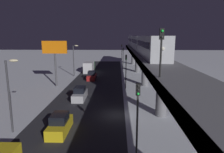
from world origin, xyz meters
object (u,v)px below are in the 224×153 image
at_px(subway_train, 139,42).
at_px(rail_signal, 161,44).
at_px(box_truck, 89,67).
at_px(sedan_red, 92,76).
at_px(sedan_silver, 80,94).
at_px(traffic_light_distant, 122,50).
at_px(commercial_billboard, 55,52).
at_px(sedan_yellow, 60,125).
at_px(traffic_light_mid, 126,67).
at_px(traffic_light_near, 137,112).
at_px(traffic_light_far, 123,55).

bearing_deg(subway_train, rail_signal, 86.94).
bearing_deg(subway_train, box_truck, -13.36).
distance_m(sedan_red, sedan_silver, 14.64).
xyz_separation_m(rail_signal, traffic_light_distant, (2.00, -66.70, -4.97)).
distance_m(sedan_red, box_truck, 10.64).
distance_m(box_truck, commercial_billboard, 18.25).
relative_size(sedan_yellow, traffic_light_mid, 0.68).
height_order(subway_train, rail_signal, rail_signal).
bearing_deg(sedan_red, commercial_billboard, 46.16).
bearing_deg(commercial_billboard, traffic_light_distant, -107.09).
bearing_deg(sedan_red, subway_train, -147.60).
distance_m(sedan_yellow, commercial_billboard, 21.26).
distance_m(sedan_red, traffic_light_near, 31.80).
bearing_deg(sedan_yellow, traffic_light_far, -100.36).
relative_size(traffic_light_mid, commercial_billboard, 0.72).
bearing_deg(traffic_light_near, box_truck, -77.00).
relative_size(traffic_light_far, traffic_light_distant, 1.00).
xyz_separation_m(sedan_red, sedan_silver, (0.00, 14.64, 0.01)).
height_order(sedan_yellow, traffic_light_mid, traffic_light_mid).
distance_m(rail_signal, traffic_light_distant, 66.92).
xyz_separation_m(rail_signal, traffic_light_mid, (2.00, -20.82, -4.97)).
xyz_separation_m(traffic_light_near, traffic_light_mid, (0.00, -22.94, 0.00)).
bearing_deg(sedan_yellow, traffic_light_near, 147.16).
bearing_deg(traffic_light_mid, rail_signal, 95.50).
xyz_separation_m(subway_train, sedan_red, (11.42, 7.25, -7.44)).
height_order(subway_train, sedan_silver, subway_train).
bearing_deg(sedan_yellow, commercial_billboard, -72.29).
xyz_separation_m(sedan_red, traffic_light_far, (-7.50, -15.16, 3.41)).
bearing_deg(sedan_silver, traffic_light_distant, -98.09).
bearing_deg(subway_train, traffic_light_distant, -82.76).
relative_size(sedan_yellow, box_truck, 0.59).
xyz_separation_m(sedan_silver, traffic_light_mid, (-7.50, -6.86, 3.40)).
bearing_deg(box_truck, commercial_billboard, 76.03).
bearing_deg(subway_train, sedan_yellow, 70.97).
xyz_separation_m(traffic_light_near, traffic_light_far, (0.00, -45.88, 0.00)).
xyz_separation_m(rail_signal, traffic_light_near, (2.00, 2.12, -4.97)).
relative_size(rail_signal, traffic_light_mid, 0.62).
distance_m(subway_train, sedan_yellow, 35.82).
xyz_separation_m(sedan_red, commercial_billboard, (6.20, 6.46, 6.04)).
xyz_separation_m(sedan_yellow, traffic_light_distant, (-7.50, -63.98, 3.40)).
bearing_deg(subway_train, sedan_silver, 62.44).
height_order(box_truck, traffic_light_distant, traffic_light_distant).
height_order(sedan_silver, commercial_billboard, commercial_billboard).
height_order(sedan_silver, traffic_light_distant, traffic_light_distant).
bearing_deg(sedan_silver, sedan_yellow, 90.00).
height_order(sedan_silver, traffic_light_far, traffic_light_far).
height_order(sedan_red, box_truck, box_truck).
bearing_deg(sedan_yellow, box_truck, -86.85).
relative_size(sedan_red, traffic_light_mid, 0.64).
height_order(sedan_yellow, traffic_light_distant, traffic_light_distant).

